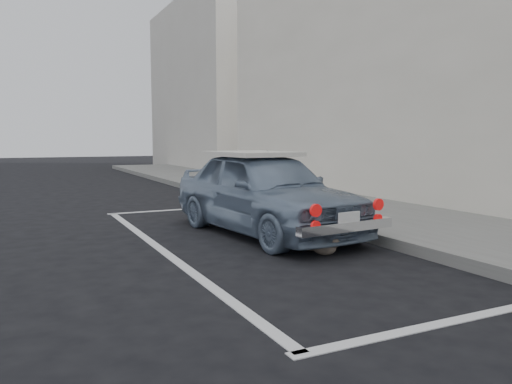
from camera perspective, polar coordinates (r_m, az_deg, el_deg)
ground at (r=4.38m, az=12.18°, el=-13.18°), size 80.00×80.00×0.00m
sidewalk at (r=7.91m, az=21.57°, el=-4.25°), size 2.80×40.00×0.15m
shop_building at (r=11.66m, az=25.53°, el=15.62°), size 3.50×18.00×7.00m
building_far at (r=25.02m, az=-5.02°, el=11.91°), size 3.50×10.00×8.00m
pline_rear at (r=4.36m, az=21.71°, el=-13.51°), size 3.00×0.12×0.01m
pline_front at (r=10.31m, az=-8.35°, el=-1.98°), size 3.00×0.12×0.01m
pline_side at (r=6.61m, az=-10.73°, el=-6.52°), size 0.12×7.00×0.01m
retro_coupe at (r=7.54m, az=1.02°, el=0.07°), size 1.88×3.89×1.28m
cat at (r=6.27m, az=7.90°, el=-6.08°), size 0.34×0.47×0.26m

